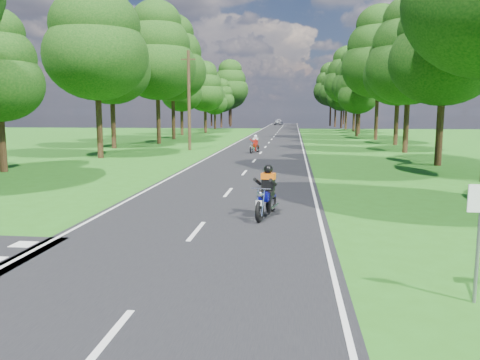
# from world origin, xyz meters

# --- Properties ---
(ground) EXTENTS (160.00, 160.00, 0.00)m
(ground) POSITION_xyz_m (0.00, 0.00, 0.00)
(ground) COLOR #245F15
(ground) RESTS_ON ground
(main_road) EXTENTS (7.00, 140.00, 0.02)m
(main_road) POSITION_xyz_m (0.00, 50.00, 0.01)
(main_road) COLOR black
(main_road) RESTS_ON ground
(road_markings) EXTENTS (7.40, 140.00, 0.01)m
(road_markings) POSITION_xyz_m (-0.14, 48.13, 0.02)
(road_markings) COLOR silver
(road_markings) RESTS_ON main_road
(treeline) EXTENTS (40.00, 115.35, 14.78)m
(treeline) POSITION_xyz_m (1.43, 60.06, 8.25)
(treeline) COLOR black
(treeline) RESTS_ON ground
(telegraph_pole) EXTENTS (1.20, 0.26, 8.00)m
(telegraph_pole) POSITION_xyz_m (-6.00, 28.00, 4.07)
(telegraph_pole) COLOR #382616
(telegraph_pole) RESTS_ON ground
(road_sign) EXTENTS (0.45, 0.07, 2.00)m
(road_sign) POSITION_xyz_m (5.50, -2.01, 1.34)
(road_sign) COLOR slate
(road_sign) RESTS_ON ground
(rider_near_blue) EXTENTS (0.96, 1.93, 1.54)m
(rider_near_blue) POSITION_xyz_m (1.72, 3.92, 0.79)
(rider_near_blue) COLOR #0B0B7D
(rider_near_blue) RESTS_ON main_road
(rider_far_red) EXTENTS (0.97, 1.73, 1.37)m
(rider_far_red) POSITION_xyz_m (-0.47, 25.95, 0.71)
(rider_far_red) COLOR #9E260C
(rider_far_red) RESTS_ON main_road
(distant_car) EXTENTS (2.07, 4.52, 1.50)m
(distant_car) POSITION_xyz_m (-1.24, 104.41, 0.77)
(distant_car) COLOR #AEB0B5
(distant_car) RESTS_ON main_road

